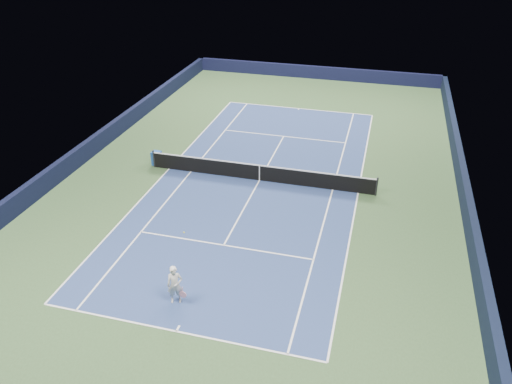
# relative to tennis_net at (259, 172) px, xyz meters

# --- Properties ---
(ground) EXTENTS (40.00, 40.00, 0.00)m
(ground) POSITION_rel_tennis_net_xyz_m (0.00, 0.00, -0.50)
(ground) COLOR #304B28
(ground) RESTS_ON ground
(wall_far) EXTENTS (22.00, 0.35, 1.10)m
(wall_far) POSITION_rel_tennis_net_xyz_m (0.00, 19.82, 0.05)
(wall_far) COLOR black
(wall_far) RESTS_ON ground
(wall_right) EXTENTS (0.35, 40.00, 1.10)m
(wall_right) POSITION_rel_tennis_net_xyz_m (10.82, 0.00, 0.05)
(wall_right) COLOR black
(wall_right) RESTS_ON ground
(wall_left) EXTENTS (0.35, 40.00, 1.10)m
(wall_left) POSITION_rel_tennis_net_xyz_m (-10.82, 0.00, 0.05)
(wall_left) COLOR black
(wall_left) RESTS_ON ground
(court_surface) EXTENTS (10.97, 23.77, 0.01)m
(court_surface) POSITION_rel_tennis_net_xyz_m (0.00, 0.00, -0.50)
(court_surface) COLOR navy
(court_surface) RESTS_ON ground
(baseline_far) EXTENTS (10.97, 0.08, 0.00)m
(baseline_far) POSITION_rel_tennis_net_xyz_m (0.00, 11.88, -0.50)
(baseline_far) COLOR white
(baseline_far) RESTS_ON ground
(baseline_near) EXTENTS (10.97, 0.08, 0.00)m
(baseline_near) POSITION_rel_tennis_net_xyz_m (0.00, -11.88, -0.50)
(baseline_near) COLOR white
(baseline_near) RESTS_ON ground
(sideline_doubles_right) EXTENTS (0.08, 23.77, 0.00)m
(sideline_doubles_right) POSITION_rel_tennis_net_xyz_m (5.49, 0.00, -0.50)
(sideline_doubles_right) COLOR white
(sideline_doubles_right) RESTS_ON ground
(sideline_doubles_left) EXTENTS (0.08, 23.77, 0.00)m
(sideline_doubles_left) POSITION_rel_tennis_net_xyz_m (-5.49, 0.00, -0.50)
(sideline_doubles_left) COLOR white
(sideline_doubles_left) RESTS_ON ground
(sideline_singles_right) EXTENTS (0.08, 23.77, 0.00)m
(sideline_singles_right) POSITION_rel_tennis_net_xyz_m (4.12, 0.00, -0.50)
(sideline_singles_right) COLOR white
(sideline_singles_right) RESTS_ON ground
(sideline_singles_left) EXTENTS (0.08, 23.77, 0.00)m
(sideline_singles_left) POSITION_rel_tennis_net_xyz_m (-4.12, 0.00, -0.50)
(sideline_singles_left) COLOR white
(sideline_singles_left) RESTS_ON ground
(service_line_far) EXTENTS (8.23, 0.08, 0.00)m
(service_line_far) POSITION_rel_tennis_net_xyz_m (0.00, 6.40, -0.50)
(service_line_far) COLOR white
(service_line_far) RESTS_ON ground
(service_line_near) EXTENTS (8.23, 0.08, 0.00)m
(service_line_near) POSITION_rel_tennis_net_xyz_m (0.00, -6.40, -0.50)
(service_line_near) COLOR white
(service_line_near) RESTS_ON ground
(center_service_line) EXTENTS (0.08, 12.80, 0.00)m
(center_service_line) POSITION_rel_tennis_net_xyz_m (0.00, 0.00, -0.50)
(center_service_line) COLOR white
(center_service_line) RESTS_ON ground
(center_mark_far) EXTENTS (0.08, 0.30, 0.00)m
(center_mark_far) POSITION_rel_tennis_net_xyz_m (0.00, 11.73, -0.50)
(center_mark_far) COLOR white
(center_mark_far) RESTS_ON ground
(center_mark_near) EXTENTS (0.08, 0.30, 0.00)m
(center_mark_near) POSITION_rel_tennis_net_xyz_m (0.00, -11.73, -0.50)
(center_mark_near) COLOR white
(center_mark_near) RESTS_ON ground
(tennis_net) EXTENTS (12.90, 0.10, 1.07)m
(tennis_net) POSITION_rel_tennis_net_xyz_m (0.00, 0.00, 0.00)
(tennis_net) COLOR black
(tennis_net) RESTS_ON ground
(sponsor_cube) EXTENTS (0.60, 0.51, 0.84)m
(sponsor_cube) POSITION_rel_tennis_net_xyz_m (-6.40, 0.34, -0.09)
(sponsor_cube) COLOR #1B4AA5
(sponsor_cube) RESTS_ON ground
(tennis_player) EXTENTS (0.82, 1.33, 2.63)m
(tennis_player) POSITION_rel_tennis_net_xyz_m (-0.61, -10.40, 0.32)
(tennis_player) COLOR silver
(tennis_player) RESTS_ON ground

